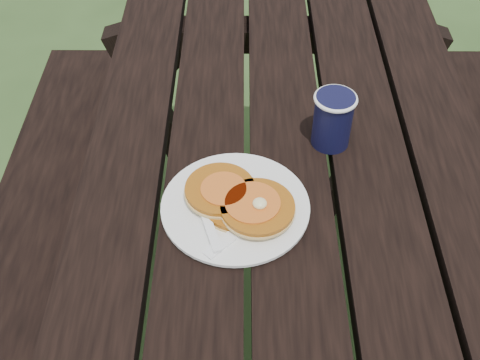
{
  "coord_description": "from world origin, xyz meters",
  "views": [
    {
      "loc": [
        -0.08,
        -0.68,
        1.52
      ],
      "look_at": [
        -0.09,
        0.01,
        0.8
      ],
      "focal_mm": 45.0,
      "sensor_mm": 36.0,
      "label": 1
    }
  ],
  "objects_px": {
    "pancake_stack": "(240,200)",
    "coffee_cup": "(333,117)",
    "picnic_table": "(281,320)",
    "plate": "(235,207)"
  },
  "relations": [
    {
      "from": "picnic_table",
      "to": "plate",
      "type": "relative_size",
      "value": 7.37
    },
    {
      "from": "pancake_stack",
      "to": "coffee_cup",
      "type": "xyz_separation_m",
      "value": [
        0.17,
        0.17,
        0.04
      ]
    },
    {
      "from": "picnic_table",
      "to": "pancake_stack",
      "type": "bearing_deg",
      "value": -170.54
    },
    {
      "from": "plate",
      "to": "coffee_cup",
      "type": "bearing_deg",
      "value": 43.79
    },
    {
      "from": "plate",
      "to": "picnic_table",
      "type": "bearing_deg",
      "value": 7.33
    },
    {
      "from": "plate",
      "to": "coffee_cup",
      "type": "distance_m",
      "value": 0.25
    },
    {
      "from": "picnic_table",
      "to": "pancake_stack",
      "type": "height_order",
      "value": "pancake_stack"
    },
    {
      "from": "plate",
      "to": "pancake_stack",
      "type": "distance_m",
      "value": 0.02
    },
    {
      "from": "picnic_table",
      "to": "plate",
      "type": "bearing_deg",
      "value": -172.67
    },
    {
      "from": "picnic_table",
      "to": "plate",
      "type": "distance_m",
      "value": 0.4
    }
  ]
}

